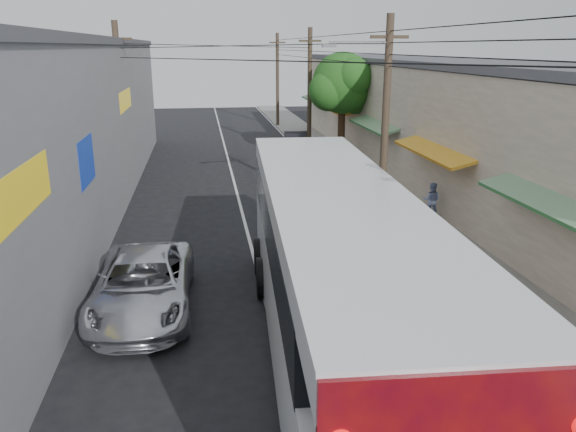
{
  "coord_description": "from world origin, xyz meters",
  "views": [
    {
      "loc": [
        -1.56,
        -7.17,
        6.87
      ],
      "look_at": [
        0.9,
        8.83,
        1.97
      ],
      "focal_mm": 35.0,
      "sensor_mm": 36.0,
      "label": 1
    }
  ],
  "objects_px": {
    "coach_bus": "(334,271)",
    "pedestrian_near": "(373,193)",
    "parked_car_mid": "(308,165)",
    "jeepney": "(143,284)",
    "pedestrian_far": "(432,200)",
    "parked_suv": "(366,211)",
    "parked_car_far": "(296,143)"
  },
  "relations": [
    {
      "from": "jeepney",
      "to": "pedestrian_far",
      "type": "xyz_separation_m",
      "value": [
        10.9,
        6.7,
        0.09
      ]
    },
    {
      "from": "parked_car_mid",
      "to": "parked_suv",
      "type": "bearing_deg",
      "value": -84.49
    },
    {
      "from": "coach_bus",
      "to": "pedestrian_near",
      "type": "bearing_deg",
      "value": 71.72
    },
    {
      "from": "coach_bus",
      "to": "jeepney",
      "type": "height_order",
      "value": "coach_bus"
    },
    {
      "from": "jeepney",
      "to": "parked_car_mid",
      "type": "relative_size",
      "value": 1.32
    },
    {
      "from": "jeepney",
      "to": "pedestrian_near",
      "type": "height_order",
      "value": "pedestrian_near"
    },
    {
      "from": "jeepney",
      "to": "coach_bus",
      "type": "bearing_deg",
      "value": -32.61
    },
    {
      "from": "coach_bus",
      "to": "parked_car_far",
      "type": "xyz_separation_m",
      "value": [
        3.39,
        25.18,
        -1.34
      ]
    },
    {
      "from": "jeepney",
      "to": "parked_car_far",
      "type": "height_order",
      "value": "jeepney"
    },
    {
      "from": "jeepney",
      "to": "parked_car_far",
      "type": "distance_m",
      "value": 23.56
    },
    {
      "from": "parked_suv",
      "to": "pedestrian_far",
      "type": "bearing_deg",
      "value": 18.91
    },
    {
      "from": "pedestrian_near",
      "to": "jeepney",
      "type": "bearing_deg",
      "value": 44.91
    },
    {
      "from": "coach_bus",
      "to": "parked_car_far",
      "type": "distance_m",
      "value": 25.44
    },
    {
      "from": "jeepney",
      "to": "pedestrian_far",
      "type": "bearing_deg",
      "value": 32.47
    },
    {
      "from": "coach_bus",
      "to": "pedestrian_far",
      "type": "bearing_deg",
      "value": 59.85
    },
    {
      "from": "coach_bus",
      "to": "parked_car_mid",
      "type": "bearing_deg",
      "value": 84.3
    },
    {
      "from": "parked_suv",
      "to": "pedestrian_near",
      "type": "relative_size",
      "value": 2.92
    },
    {
      "from": "parked_suv",
      "to": "parked_car_mid",
      "type": "xyz_separation_m",
      "value": [
        -0.51,
        9.31,
        -0.02
      ]
    },
    {
      "from": "coach_bus",
      "to": "jeepney",
      "type": "xyz_separation_m",
      "value": [
        -4.5,
        2.98,
        -1.31
      ]
    },
    {
      "from": "parked_suv",
      "to": "pedestrian_near",
      "type": "bearing_deg",
      "value": 69.09
    },
    {
      "from": "parked_car_far",
      "to": "pedestrian_near",
      "type": "height_order",
      "value": "pedestrian_near"
    },
    {
      "from": "coach_bus",
      "to": "pedestrian_near",
      "type": "distance_m",
      "value": 11.45
    },
    {
      "from": "parked_suv",
      "to": "pedestrian_far",
      "type": "distance_m",
      "value": 3.11
    },
    {
      "from": "pedestrian_near",
      "to": "pedestrian_far",
      "type": "relative_size",
      "value": 1.18
    },
    {
      "from": "pedestrian_far",
      "to": "parked_suv",
      "type": "bearing_deg",
      "value": 45.17
    },
    {
      "from": "pedestrian_near",
      "to": "pedestrian_far",
      "type": "xyz_separation_m",
      "value": [
        2.2,
        -0.92,
        -0.13
      ]
    },
    {
      "from": "parked_car_mid",
      "to": "parked_car_far",
      "type": "distance_m",
      "value": 7.01
    },
    {
      "from": "parked_car_far",
      "to": "parked_suv",
      "type": "bearing_deg",
      "value": -83.52
    },
    {
      "from": "pedestrian_far",
      "to": "coach_bus",
      "type": "bearing_deg",
      "value": 86.87
    },
    {
      "from": "parked_suv",
      "to": "parked_car_mid",
      "type": "bearing_deg",
      "value": 97.2
    },
    {
      "from": "pedestrian_far",
      "to": "jeepney",
      "type": "bearing_deg",
      "value": 61.91
    },
    {
      "from": "parked_car_mid",
      "to": "coach_bus",
      "type": "bearing_deg",
      "value": -96.63
    }
  ]
}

